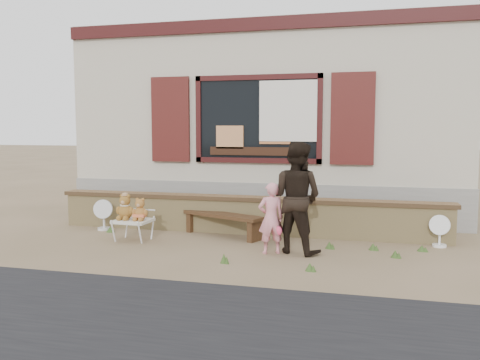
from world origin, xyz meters
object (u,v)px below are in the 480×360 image
(adult, at_px, (296,197))
(folding_chair, at_px, (133,222))
(teddy_bear_right, at_px, (140,209))
(bench, at_px, (223,220))
(teddy_bear_left, at_px, (125,206))
(child, at_px, (271,218))

(adult, bearing_deg, folding_chair, 17.69)
(teddy_bear_right, distance_m, adult, 2.64)
(bench, distance_m, teddy_bear_right, 1.43)
(teddy_bear_right, bearing_deg, teddy_bear_left, 180.00)
(folding_chair, bearing_deg, adult, -0.43)
(folding_chair, relative_size, teddy_bear_left, 1.37)
(bench, xyz_separation_m, folding_chair, (-1.36, -0.70, 0.03))
(teddy_bear_right, bearing_deg, folding_chair, -180.00)
(teddy_bear_right, height_order, adult, adult)
(bench, xyz_separation_m, adult, (1.40, -0.83, 0.55))
(folding_chair, bearing_deg, teddy_bear_left, 180.00)
(bench, distance_m, teddy_bear_left, 1.67)
(bench, relative_size, teddy_bear_left, 3.62)
(bench, bearing_deg, folding_chair, -129.55)
(bench, xyz_separation_m, teddy_bear_right, (-1.22, -0.71, 0.25))
(bench, height_order, teddy_bear_right, teddy_bear_right)
(adult, bearing_deg, bench, -10.24)
(folding_chair, distance_m, teddy_bear_right, 0.26)
(folding_chair, height_order, teddy_bear_right, teddy_bear_right)
(child, bearing_deg, teddy_bear_right, -31.67)
(teddy_bear_left, bearing_deg, teddy_bear_right, -0.00)
(teddy_bear_left, distance_m, teddy_bear_right, 0.28)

